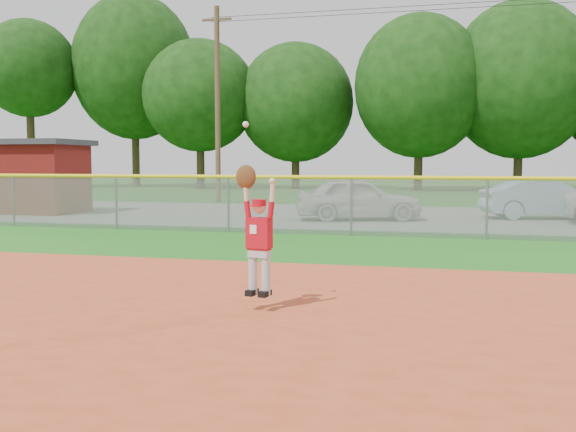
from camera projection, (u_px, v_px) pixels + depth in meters
The scene contains 9 objects.
ground at pixel (216, 340), 6.84m from camera, with size 120.00×120.00×0.00m, color #1B5E15.
parking_strip at pixel (376, 216), 22.32m from camera, with size 44.00×10.00×0.03m, color slate.
car_white_a at pixel (358, 199), 20.62m from camera, with size 1.62×4.02×1.37m, color silver.
car_blue at pixel (544, 199), 21.06m from camera, with size 1.39×3.97×1.31m, color #7DA3BB.
utility_shed at pixel (35, 176), 23.51m from camera, with size 3.63×2.84×2.70m.
outfield_fence at pixel (351, 201), 16.44m from camera, with size 40.06×0.10×1.55m.
power_lines at pixel (415, 97), 27.49m from camera, with size 19.40×0.24×9.00m.
tree_line at pixel (427, 77), 42.65m from camera, with size 62.37×13.00×14.43m.
ballplayer at pixel (257, 231), 7.98m from camera, with size 0.54×0.27×2.17m.
Camera 1 is at (2.35, -6.32, 1.89)m, focal length 40.00 mm.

